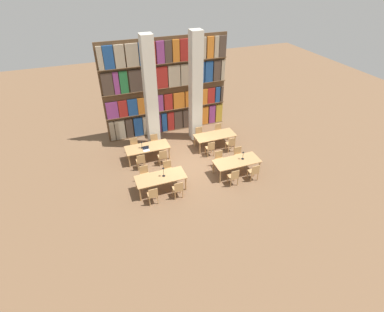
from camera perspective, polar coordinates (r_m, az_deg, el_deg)
name	(u,v)px	position (r m, az deg, el deg)	size (l,w,h in m)	color
ground_plane	(191,165)	(15.40, -0.17, -1.78)	(40.00, 40.00, 0.00)	brown
bookshelf_bank	(167,89)	(17.44, -4.83, 12.68)	(7.20, 0.35, 5.50)	brown
pillar_left	(151,95)	(15.86, -7.90, 11.44)	(0.61, 0.61, 6.00)	beige
pillar_center	(196,89)	(16.52, 0.70, 12.70)	(0.61, 0.61, 6.00)	beige
reading_table_0	(161,178)	(13.56, -5.99, -4.21)	(2.26, 0.97, 0.73)	tan
chair_0	(153,195)	(13.00, -7.47, -7.33)	(0.42, 0.40, 0.89)	tan
chair_1	(145,174)	(14.18, -9.01, -3.44)	(0.42, 0.40, 0.89)	tan
chair_2	(178,189)	(13.21, -2.67, -6.24)	(0.42, 0.40, 0.89)	tan
chair_3	(168,169)	(14.37, -4.60, -2.51)	(0.42, 0.40, 0.89)	tan
desk_lamp_0	(163,170)	(13.35, -5.47, -2.70)	(0.14, 0.14, 0.49)	black
reading_table_1	(237,162)	(14.65, 8.53, -1.14)	(2.26, 0.97, 0.73)	tan
chair_4	(234,177)	(13.99, 7.93, -3.91)	(0.42, 0.40, 0.89)	tan
chair_5	(220,159)	(15.09, 5.28, -0.55)	(0.42, 0.40, 0.89)	tan
chair_6	(254,172)	(14.46, 11.70, -2.95)	(0.42, 0.40, 0.89)	tan
chair_7	(239,155)	(15.52, 8.86, 0.24)	(0.42, 0.40, 0.89)	tan
desk_lamp_1	(243,154)	(14.63, 9.73, 0.38)	(0.14, 0.14, 0.43)	black
reading_table_2	(147,148)	(15.71, -8.50, 1.51)	(2.26, 0.97, 0.73)	tan
chair_8	(141,161)	(15.10, -9.74, -0.92)	(0.42, 0.40, 0.89)	tan
chair_9	(135,146)	(16.37, -10.89, 1.98)	(0.42, 0.40, 0.89)	tan
chair_10	(162,156)	(15.28, -5.65, -0.09)	(0.42, 0.40, 0.89)	tan
chair_11	(155,142)	(16.54, -7.10, 2.72)	(0.42, 0.40, 0.89)	tan
desk_lamp_2	(142,144)	(15.49, -9.57, 2.36)	(0.14, 0.14, 0.40)	black
laptop	(146,150)	(15.39, -8.72, 1.22)	(0.32, 0.22, 0.21)	silver
reading_table_3	(215,136)	(16.63, 4.40, 3.80)	(2.26, 0.97, 0.73)	tan
chair_12	(210,148)	(15.91, 3.50, 1.55)	(0.42, 0.40, 0.89)	tan
chair_13	(200,134)	(17.12, 1.45, 4.15)	(0.42, 0.40, 0.89)	tan
chair_14	(231,144)	(16.37, 7.40, 2.34)	(0.42, 0.40, 0.89)	tan
chair_15	(219,131)	(17.55, 5.14, 4.82)	(0.42, 0.40, 0.89)	tan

